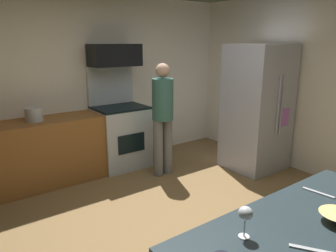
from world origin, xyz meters
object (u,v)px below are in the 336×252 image
(person_cook, at_px, (163,114))
(stock_pot, at_px, (34,114))
(wine_glass_near, at_px, (245,214))
(oven_range, at_px, (121,134))
(microwave, at_px, (115,55))
(refrigerator, at_px, (257,108))

(person_cook, distance_m, stock_pot, 1.71)
(stock_pot, bearing_deg, wine_glass_near, -85.74)
(oven_range, height_order, stock_pot, oven_range)
(microwave, distance_m, person_cook, 1.15)
(microwave, height_order, person_cook, microwave)
(wine_glass_near, bearing_deg, stock_pot, 94.26)
(refrigerator, xyz_separation_m, stock_pot, (-2.89, 1.27, 0.05))
(stock_pot, bearing_deg, person_cook, -23.41)
(refrigerator, relative_size, wine_glass_near, 10.57)
(microwave, distance_m, wine_glass_near, 3.58)
(microwave, distance_m, refrigerator, 2.27)
(refrigerator, height_order, stock_pot, refrigerator)
(microwave, height_order, stock_pot, microwave)
(microwave, bearing_deg, person_cook, -66.24)
(oven_range, relative_size, refrigerator, 0.83)
(microwave, height_order, refrigerator, same)
(microwave, relative_size, wine_glass_near, 4.18)
(refrigerator, xyz_separation_m, person_cook, (-1.32, 0.59, -0.03))
(person_cook, bearing_deg, stock_pot, 156.59)
(microwave, xyz_separation_m, wine_glass_near, (-0.99, -3.38, -0.68))
(person_cook, xyz_separation_m, stock_pot, (-1.57, 0.68, 0.08))
(wine_glass_near, bearing_deg, refrigerator, 37.48)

